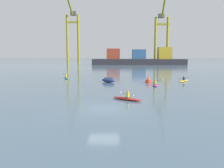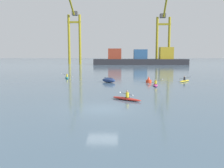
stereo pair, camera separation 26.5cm
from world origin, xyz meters
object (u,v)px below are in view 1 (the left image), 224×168
capsized_dinghy (108,80)px  kayak_teal (66,77)px  kayak_yellow (184,81)px  kayak_magenta (155,85)px  gantry_crane_west_mid (162,31)px  channel_buoy (148,80)px  gantry_crane_west (73,31)px  kayak_red (127,98)px  container_barge (139,59)px

capsized_dinghy → kayak_teal: size_ratio=0.79×
kayak_yellow → kayak_magenta: size_ratio=0.88×
kayak_yellow → kayak_teal: bearing=166.2°
gantry_crane_west_mid → kayak_magenta: bearing=-100.3°
capsized_dinghy → kayak_teal: (-8.30, 6.65, -0.18)m
kayak_teal → kayak_magenta: kayak_magenta is taller
kayak_teal → channel_buoy: bearing=-24.8°
gantry_crane_west → channel_buoy: size_ratio=32.23×
gantry_crane_west_mid → kayak_red: bearing=-101.6°
channel_buoy → kayak_magenta: (0.52, -4.02, -0.19)m
gantry_crane_west_mid → kayak_red: gantry_crane_west_mid is taller
capsized_dinghy → container_barge: bearing=81.7°
channel_buoy → kayak_teal: size_ratio=0.29×
gantry_crane_west_mid → kayak_red: 103.55m
capsized_dinghy → kayak_red: bearing=-80.7°
container_barge → gantry_crane_west: (-33.18, 7.35, 14.05)m
channel_buoy → kayak_magenta: kayak_magenta is taller
kayak_red → kayak_magenta: 12.15m
kayak_red → kayak_teal: size_ratio=0.88×
kayak_red → capsized_dinghy: bearing=99.3°
capsized_dinghy → channel_buoy: channel_buoy is taller
container_barge → kayak_magenta: bearing=-93.1°
gantry_crane_west → channel_buoy: gantry_crane_west is taller
kayak_teal → capsized_dinghy: bearing=-38.7°
gantry_crane_west_mid → kayak_teal: size_ratio=10.74×
gantry_crane_west → capsized_dinghy: bearing=-75.5°
channel_buoy → gantry_crane_west: bearing=108.4°
kayak_teal → kayak_magenta: (15.22, -10.82, 0.00)m
capsized_dinghy → kayak_magenta: 8.08m
gantry_crane_west_mid → channel_buoy: bearing=-101.1°
gantry_crane_west → kayak_red: gantry_crane_west is taller
gantry_crane_west → kayak_yellow: (34.42, -83.17, -16.59)m
gantry_crane_west_mid → capsized_dinghy: bearing=-105.2°
capsized_dinghy → kayak_magenta: kayak_magenta is taller
gantry_crane_west_mid → kayak_yellow: (-10.48, -83.11, -16.58)m
channel_buoy → kayak_magenta: size_ratio=0.29×
kayak_teal → kayak_magenta: bearing=-35.4°
capsized_dinghy → kayak_red: size_ratio=0.89×
kayak_teal → kayak_yellow: bearing=-13.8°
container_barge → capsized_dinghy: 78.20m
kayak_teal → kayak_red: bearing=-63.9°
kayak_yellow → channel_buoy: bearing=-164.7°
gantry_crane_west → kayak_teal: (13.59, -78.04, -16.59)m
container_barge → gantry_crane_west: 36.77m
channel_buoy → kayak_red: (-3.87, -15.35, -0.19)m
gantry_crane_west_mid → kayak_magenta: 91.76m
gantry_crane_west → capsized_dinghy: (21.89, -84.69, -16.41)m
container_barge → capsized_dinghy: container_barge is taller
channel_buoy → kayak_teal: 16.20m
container_barge → gantry_crane_west_mid: gantry_crane_west_mid is taller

